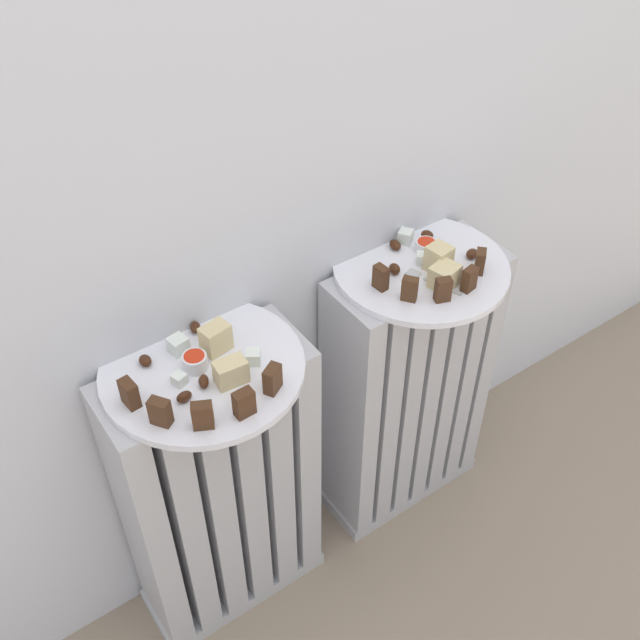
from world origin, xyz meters
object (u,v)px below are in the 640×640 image
radiator_right (407,391)px  plate_right (421,267)px  radiator_left (222,493)px  jam_bowl_left (195,361)px  fork (430,281)px  jam_bowl_right (426,245)px  plate_left (203,368)px

radiator_right → plate_right: plate_right is taller
radiator_left → radiator_right: bearing=-0.0°
radiator_right → jam_bowl_left: (-0.44, 0.00, 0.34)m
jam_bowl_left → fork: jam_bowl_left is taller
plate_right → radiator_right: bearing=180.0°
radiator_left → jam_bowl_left: (-0.01, 0.00, 0.34)m
fork → jam_bowl_left: bearing=174.0°
plate_right → jam_bowl_left: size_ratio=8.24×
jam_bowl_left → radiator_right: bearing=-0.0°
radiator_left → plate_right: (0.43, -0.00, 0.32)m
fork → jam_bowl_right: bearing=54.0°
radiator_right → jam_bowl_right: bearing=39.0°
radiator_right → plate_right: bearing=0.0°
jam_bowl_right → plate_right: bearing=-141.0°
jam_bowl_left → jam_bowl_right: size_ratio=0.99×
radiator_left → jam_bowl_left: size_ratio=16.44×
jam_bowl_left → jam_bowl_right: 0.48m
radiator_right → jam_bowl_left: bearing=180.0°
plate_right → jam_bowl_right: jam_bowl_right is taller
jam_bowl_left → fork: size_ratio=0.36×
plate_right → jam_bowl_right: size_ratio=8.14×
radiator_left → jam_bowl_right: (0.46, 0.03, 0.34)m
radiator_left → plate_left: (0.00, -0.00, 0.32)m
radiator_right → plate_right: size_ratio=1.99×
plate_right → fork: 0.05m
plate_right → fork: fork is taller
jam_bowl_left → plate_left: bearing=-0.7°
radiator_right → plate_left: (-0.43, 0.00, 0.32)m
fork → radiator_left: bearing=173.9°
jam_bowl_right → radiator_right: bearing=-141.0°
radiator_left → jam_bowl_left: bearing=179.3°
plate_left → fork: fork is taller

